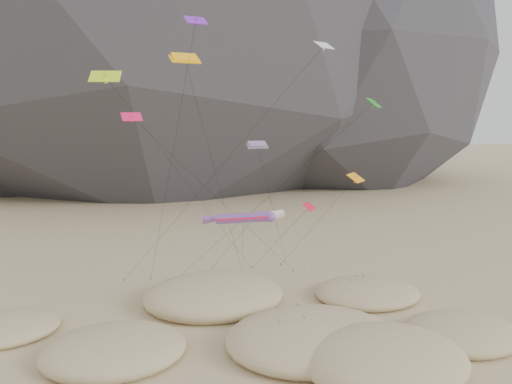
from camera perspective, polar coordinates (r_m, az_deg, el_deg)
ground at (r=41.87m, az=1.65°, el=-19.61°), size 500.00×500.00×0.00m
dunes at (r=43.97m, az=-0.33°, el=-17.07°), size 50.02×37.73×3.97m
dune_grass at (r=44.74m, az=-0.97°, el=-16.45°), size 43.37×29.10×1.47m
kite_stakes at (r=64.00m, az=-3.24°, el=-9.18°), size 24.14×2.86×0.30m
rainbow_tube_kite at (r=47.13m, az=-1.77°, el=-2.99°), size 7.16×15.92×11.07m
white_tube_kite at (r=49.10m, az=-0.47°, el=-2.90°), size 6.98×11.45×10.64m
orange_parafoil at (r=49.73m, az=-8.04°, el=14.60°), size 9.88×12.46×25.79m
multi_parafoil at (r=51.69m, az=0.19°, el=5.17°), size 8.88×13.44×17.27m
delta_kites at (r=47.64m, az=1.14°, el=8.71°), size 28.73×18.85×28.46m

